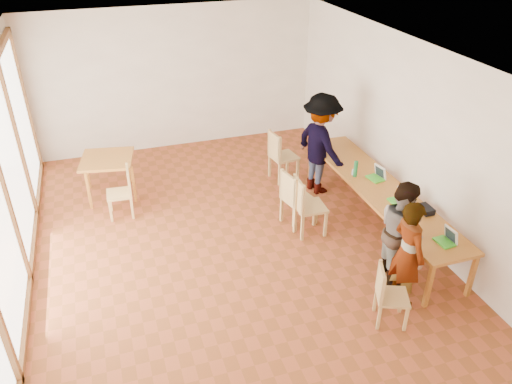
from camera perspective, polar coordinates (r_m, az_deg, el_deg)
ground at (r=8.03m, az=-3.31°, el=-5.91°), size 8.00×8.00×0.00m
wall_back at (r=10.91m, az=-9.21°, el=12.62°), size 6.00×0.10×3.00m
wall_front at (r=4.27m, az=11.23°, el=-19.82°), size 6.00×0.10×3.00m
wall_right at (r=8.43m, az=16.59°, el=6.39°), size 0.10×8.00×3.00m
window_wall at (r=7.21m, az=-27.00°, el=0.04°), size 0.10×8.00×3.00m
ceiling at (r=6.71m, az=-4.09°, el=15.39°), size 6.00×8.00×0.04m
communal_table at (r=8.32m, az=13.91°, el=0.29°), size 0.80×4.00×0.75m
side_table at (r=9.40m, az=-16.63°, el=3.30°), size 0.90×0.90×0.75m
chair_near at (r=6.59m, az=14.69°, el=-10.74°), size 0.51×0.51×0.45m
chair_mid at (r=8.16m, az=4.31°, el=-0.19°), size 0.55×0.55×0.53m
chair_far at (r=7.99m, az=5.57°, el=-0.98°), size 0.48×0.48×0.53m
chair_empty at (r=9.55m, az=2.66°, el=4.67°), size 0.53×0.53×0.53m
chair_spare at (r=8.76m, az=-14.85°, el=0.58°), size 0.43×0.43×0.47m
person_near at (r=6.83m, az=16.94°, el=-6.73°), size 0.41×0.59×1.55m
person_mid at (r=7.25m, az=16.26°, el=-4.29°), size 0.73×0.86×1.54m
person_far at (r=9.12m, az=7.41°, el=5.44°), size 0.95×1.34×1.89m
laptop_near at (r=7.22m, az=21.04°, el=-4.98°), size 0.24×0.28×0.22m
laptop_mid at (r=7.92m, az=16.12°, el=-0.73°), size 0.24×0.28×0.22m
laptop_far at (r=8.51m, az=13.73°, el=1.88°), size 0.28×0.31×0.23m
yellow_mug at (r=7.28m, az=17.28°, el=-4.00°), size 0.16×0.16×0.10m
green_bottle at (r=8.46m, az=11.31°, el=2.60°), size 0.07×0.07×0.28m
clear_glass at (r=8.56m, az=11.11°, el=2.24°), size 0.07×0.07×0.09m
condiment_cup at (r=7.26m, az=16.79°, el=-4.21°), size 0.08×0.08×0.06m
pink_phone at (r=8.86m, az=9.59°, el=3.12°), size 0.05×0.10×0.01m
black_pouch at (r=7.80m, az=18.83°, el=-1.89°), size 0.16×0.26×0.09m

